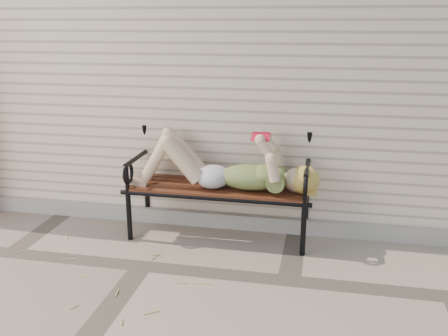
# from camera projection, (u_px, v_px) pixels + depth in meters

# --- Properties ---
(ground) EXTENTS (80.00, 80.00, 0.00)m
(ground) POSITION_uv_depth(u_px,v_px,m) (142.00, 266.00, 4.26)
(ground) COLOR gray
(ground) RESTS_ON ground
(house_wall) EXTENTS (8.00, 4.00, 3.00)m
(house_wall) POSITION_uv_depth(u_px,v_px,m) (217.00, 61.00, 6.65)
(house_wall) COLOR beige
(house_wall) RESTS_ON ground
(foundation_strip) EXTENTS (8.00, 0.10, 0.15)m
(foundation_strip) POSITION_uv_depth(u_px,v_px,m) (175.00, 216.00, 5.15)
(foundation_strip) COLOR gray
(foundation_strip) RESTS_ON ground
(garden_bench) EXTENTS (1.85, 0.74, 1.20)m
(garden_bench) POSITION_uv_depth(u_px,v_px,m) (221.00, 166.00, 4.78)
(garden_bench) COLOR black
(garden_bench) RESTS_ON ground
(reading_woman) EXTENTS (1.75, 0.40, 0.55)m
(reading_woman) POSITION_uv_depth(u_px,v_px,m) (220.00, 167.00, 4.63)
(reading_woman) COLOR #092E3F
(reading_woman) RESTS_ON ground
(straw_scatter) EXTENTS (3.02, 1.32, 0.01)m
(straw_scatter) POSITION_uv_depth(u_px,v_px,m) (43.00, 267.00, 4.23)
(straw_scatter) COLOR tan
(straw_scatter) RESTS_ON ground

